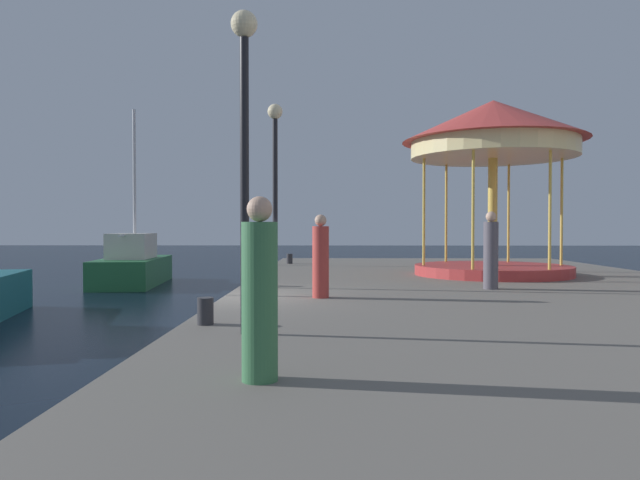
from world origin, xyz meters
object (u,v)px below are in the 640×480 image
carousel (493,145)px  bollard_center (290,259)px  lamp_post_near_edge (244,114)px  person_by_the_water (321,259)px  bollard_south (257,278)px  lamp_post_mid_promenade (275,163)px  person_mid_promenade (491,253)px  person_near_carousel (260,295)px  bollard_north (205,311)px  sailboat_green (133,265)px

carousel → bollard_center: 9.22m
lamp_post_near_edge → person_by_the_water: lamp_post_near_edge is taller
bollard_south → bollard_center: same height
lamp_post_mid_promenade → bollard_center: 9.55m
carousel → bollard_south: (-6.71, -3.33, -3.72)m
carousel → bollard_south: carousel is taller
person_mid_promenade → person_by_the_water: person_mid_promenade is taller
person_near_carousel → carousel: bearing=65.2°
bollard_north → bollard_south: (0.05, 5.64, 0.00)m
sailboat_green → person_near_carousel: sailboat_green is taller
carousel → person_near_carousel: 13.63m
bollard_south → bollard_north: bearing=-90.5°
sailboat_green → person_mid_promenade: (11.49, -8.82, 0.89)m
carousel → lamp_post_near_edge: 11.47m
lamp_post_mid_promenade → bollard_north: 5.91m
bollard_north → bollard_center: bearing=89.1°
sailboat_green → bollard_south: sailboat_green is taller
lamp_post_near_edge → bollard_center: bearing=91.8°
sailboat_green → carousel: sailboat_green is taller
lamp_post_near_edge → person_by_the_water: bearing=76.6°
person_by_the_water → person_near_carousel: person_near_carousel is taller
lamp_post_near_edge → bollard_south: 6.97m
bollard_south → sailboat_green: bearing=125.9°
person_by_the_water → person_near_carousel: size_ratio=0.99×
sailboat_green → carousel: size_ratio=1.27×
bollard_south → bollard_center: size_ratio=1.00×
bollard_north → person_mid_promenade: size_ratio=0.22×
carousel → bollard_north: bearing=-127.0°
carousel → person_mid_promenade: size_ratio=3.00×
lamp_post_mid_promenade → person_by_the_water: lamp_post_mid_promenade is taller
carousel → lamp_post_near_edge: carousel is taller
sailboat_green → person_mid_promenade: bearing=-37.5°
person_mid_promenade → person_by_the_water: 4.32m
bollard_south → person_mid_promenade: size_ratio=0.22×
bollard_south → person_by_the_water: (1.60, -2.36, 0.60)m
lamp_post_mid_promenade → bollard_south: bearing=137.3°
sailboat_green → bollard_center: (6.12, 0.48, 0.24)m
carousel → person_near_carousel: bearing=-114.8°
sailboat_green → lamp_post_near_edge: 16.26m
carousel → bollard_center: size_ratio=13.61×
lamp_post_mid_promenade → person_near_carousel: bearing=-85.5°
bollard_center → person_near_carousel: size_ratio=0.23×
person_mid_promenade → person_near_carousel: person_mid_promenade is taller
lamp_post_near_edge → bollard_south: (-0.65, 6.37, -2.76)m
lamp_post_near_edge → bollard_north: bearing=133.6°
lamp_post_mid_promenade → carousel: bearing=31.3°
person_near_carousel → bollard_north: bearing=111.1°
bollard_south → bollard_center: bearing=88.8°
carousel → person_mid_promenade: 5.13m
person_by_the_water → person_mid_promenade: bearing=23.7°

